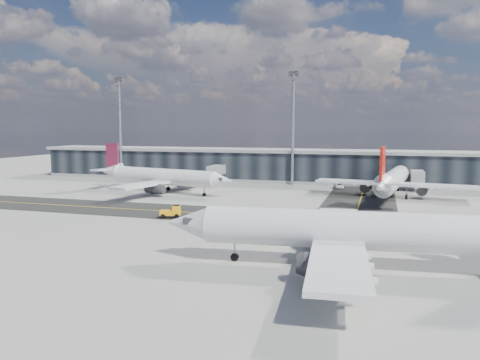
# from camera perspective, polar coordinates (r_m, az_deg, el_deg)

# --- Properties ---
(ground) EXTENTS (300.00, 300.00, 0.00)m
(ground) POSITION_cam_1_polar(r_m,az_deg,el_deg) (75.50, -0.30, -4.93)
(ground) COLOR gray
(ground) RESTS_ON ground
(taxiway_lanes) EXTENTS (180.00, 63.00, 0.03)m
(taxiway_lanes) POSITION_cam_1_polar(r_m,az_deg,el_deg) (84.73, 4.39, -3.67)
(taxiway_lanes) COLOR black
(taxiway_lanes) RESTS_ON ground
(terminal_concourse) EXTENTS (152.00, 19.80, 8.80)m
(terminal_concourse) POSITION_cam_1_polar(r_m,az_deg,el_deg) (127.98, 6.99, 1.60)
(terminal_concourse) COLOR black
(terminal_concourse) RESTS_ON ground
(floodlight_masts) EXTENTS (102.50, 0.70, 28.90)m
(floodlight_masts) POSITION_cam_1_polar(r_m,az_deg,el_deg) (120.69, 6.48, 6.79)
(floodlight_masts) COLOR gray
(floodlight_masts) RESTS_ON ground
(airliner_af) EXTENTS (36.79, 31.60, 10.98)m
(airliner_af) POSITION_cam_1_polar(r_m,az_deg,el_deg) (107.70, -9.53, 0.39)
(airliner_af) COLOR silver
(airliner_af) RESTS_ON ground
(airliner_redtail) EXTENTS (33.11, 38.71, 11.47)m
(airliner_redtail) POSITION_cam_1_polar(r_m,az_deg,el_deg) (102.84, 18.11, -0.05)
(airliner_redtail) COLOR silver
(airliner_redtail) RESTS_ON ground
(airliner_near) EXTENTS (41.35, 35.30, 12.24)m
(airliner_near) POSITION_cam_1_polar(r_m,az_deg,el_deg) (51.12, 13.78, -6.05)
(airliner_near) COLOR silver
(airliner_near) RESTS_ON ground
(baggage_tug) EXTENTS (3.68, 2.58, 2.10)m
(baggage_tug) POSITION_cam_1_polar(r_m,az_deg,el_deg) (78.13, -8.26, -3.82)
(baggage_tug) COLOR #FFA80D
(baggage_tug) RESTS_ON ground
(service_van) EXTENTS (2.91, 4.91, 1.28)m
(service_van) POSITION_cam_1_polar(r_m,az_deg,el_deg) (116.00, 11.95, -0.71)
(service_van) COLOR silver
(service_van) RESTS_ON ground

